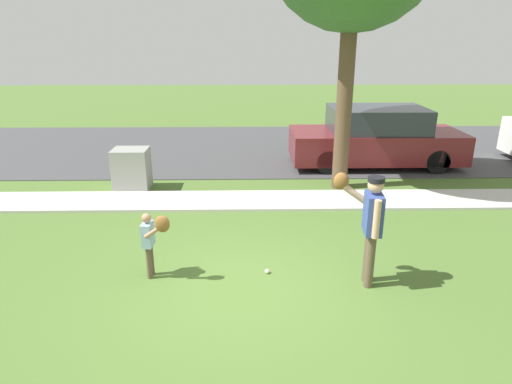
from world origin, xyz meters
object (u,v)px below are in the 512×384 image
parked_suv_maroon (376,138)px  utility_cabinet (132,169)px  baseball (267,271)px  person_child (152,236)px  person_adult (370,218)px

parked_suv_maroon → utility_cabinet: bearing=17.1°
utility_cabinet → parked_suv_maroon: (6.36, 1.95, 0.29)m
baseball → utility_cabinet: utility_cabinet is taller
baseball → utility_cabinet: 5.14m
person_child → person_adult: bearing=1.0°
baseball → parked_suv_maroon: (3.29, 6.05, 0.75)m
person_adult → baseball: (-1.45, 0.30, -1.02)m
person_child → utility_cabinet: size_ratio=1.10×
utility_cabinet → parked_suv_maroon: size_ratio=0.21×
person_child → utility_cabinet: (-1.33, 4.19, -0.21)m
person_adult → person_child: person_adult is taller
utility_cabinet → parked_suv_maroon: bearing=17.1°
baseball → utility_cabinet: (-3.07, 4.10, 0.46)m
baseball → parked_suv_maroon: parked_suv_maroon is taller
person_child → parked_suv_maroon: bearing=55.4°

